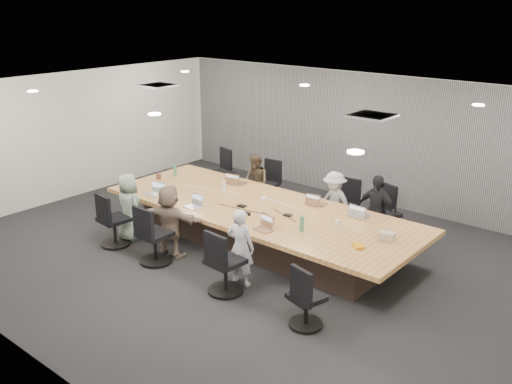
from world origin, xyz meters
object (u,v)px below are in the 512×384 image
Objects in this scene: laptop_5 at (192,207)px; snack_packet at (358,246)px; laptop_3 at (361,215)px; stapler at (246,213)px; laptop_1 at (238,183)px; canvas_bag at (387,236)px; chair_1 at (266,188)px; person_1 at (256,183)px; laptop_4 at (152,194)px; chair_5 at (155,239)px; person_6 at (241,247)px; person_3 at (376,211)px; laptop_2 at (318,204)px; chair_2 at (343,210)px; chair_6 at (225,266)px; chair_7 at (306,302)px; bottle_clear at (224,186)px; person_4 at (129,207)px; chair_3 at (384,218)px; chair_4 at (114,224)px; person_2 at (334,203)px; mug_brown at (159,177)px; chair_0 at (222,176)px; conference_table at (260,224)px; bottle_green_left at (175,170)px; laptop_6 at (263,230)px; person_5 at (170,221)px.

snack_packet is (3.15, 0.40, 0.01)m from laptop_5.
stapler reaches higher than laptop_3.
canvas_bag is at bearing 161.87° from laptop_1.
chair_1 is 0.41m from person_1.
person_1 is 3.77× the size of laptop_4.
person_6 is (1.63, 0.35, 0.19)m from chair_5.
person_6 is 1.12m from stapler.
person_3 is at bearing 46.35° from laptop_5.
laptop_2 is at bearing 57.10° from chair_5.
chair_2 is 0.98m from laptop_2.
chair_6 is at bearing 0.03° from chair_5.
chair_7 is 0.61× the size of person_1.
person_4 is at bearing -120.08° from bottle_clear.
chair_3 is 0.98× the size of chair_4.
laptop_4 is at bearing 96.41° from chair_4.
person_2 is 10.01× the size of mug_brown.
mug_brown is 2.75m from stapler.
chair_4 reaches higher than laptop_1.
bottle_clear is (-2.70, -1.11, 0.18)m from person_3.
chair_5 reaches higher than laptop_5.
chair_6 is 2.70m from bottle_clear.
stapler is (1.17, -0.70, -0.08)m from bottle_clear.
chair_4 is (0.52, -3.40, 0.01)m from chair_0.
canvas_bag is at bearing 1.43° from laptop_4.
conference_table is 8.11× the size of chair_2.
laptop_3 is 4.21m from person_4.
chair_2 is at bearing 137.71° from canvas_bag.
laptop_4 is at bearing 23.76° from laptop_2.
chair_7 is 4.27m from person_4.
bottle_green_left is at bearing 152.90° from chair_6.
person_2 is at bearing -28.29° from laptop_3.
chair_0 is 3.01m from laptop_5.
laptop_2 is 2.15m from person_6.
conference_table is 8.09× the size of chair_7.
chair_5 reaches higher than chair_1.
chair_1 is 2.17m from laptop_2.
chair_5 is 2.99m from laptop_2.
person_1 is 2.30m from laptop_4.
laptop_6 is (0.01, -2.15, 0.14)m from person_2.
stapler reaches higher than snack_packet.
stapler is (2.64, -0.76, -0.10)m from bottle_green_left.
person_2 is (1.94, 0.00, -0.00)m from person_1.
chair_2 is 3.60m from bottle_green_left.
chair_6 is 3.77m from mug_brown.
mug_brown is at bearing 163.15° from laptop_5.
person_5 is at bearing 172.07° from chair_6.
laptop_1 is 2.02m from person_2.
person_6 is (2.75, 0.00, -0.01)m from person_4.
person_2 reaches higher than snack_packet.
laptop_2 is at bearing 50.35° from laptop_5.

